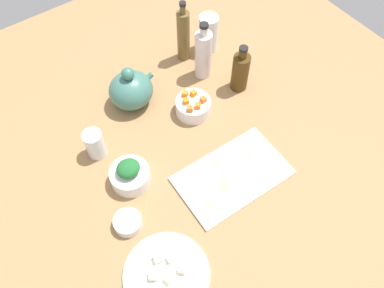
# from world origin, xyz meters

# --- Properties ---
(tabletop) EXTENTS (1.90, 1.90, 0.03)m
(tabletop) POSITION_xyz_m (0.00, 0.00, 0.01)
(tabletop) COLOR #9F774B
(tabletop) RESTS_ON ground
(cutting_board) EXTENTS (0.36, 0.22, 0.01)m
(cutting_board) POSITION_xyz_m (0.05, -0.15, 0.03)
(cutting_board) COLOR white
(cutting_board) RESTS_ON tabletop
(plate_tofu) EXTENTS (0.24, 0.24, 0.01)m
(plate_tofu) POSITION_xyz_m (-0.29, -0.28, 0.04)
(plate_tofu) COLOR white
(plate_tofu) RESTS_ON tabletop
(bowl_greens) EXTENTS (0.12, 0.12, 0.06)m
(bowl_greens) POSITION_xyz_m (-0.22, 0.03, 0.06)
(bowl_greens) COLOR white
(bowl_greens) RESTS_ON tabletop
(bowl_carrots) EXTENTS (0.12, 0.12, 0.06)m
(bowl_carrots) POSITION_xyz_m (0.10, 0.14, 0.06)
(bowl_carrots) COLOR white
(bowl_carrots) RESTS_ON tabletop
(bowl_small_side) EXTENTS (0.08, 0.08, 0.03)m
(bowl_small_side) POSITION_xyz_m (-0.30, -0.10, 0.05)
(bowl_small_side) COLOR silver
(bowl_small_side) RESTS_ON tabletop
(teapot) EXTENTS (0.17, 0.15, 0.17)m
(teapot) POSITION_xyz_m (-0.05, 0.30, 0.10)
(teapot) COLOR #417569
(teapot) RESTS_ON tabletop
(bottle_0) EXTENTS (0.06, 0.06, 0.19)m
(bottle_0) POSITION_xyz_m (0.31, 0.13, 0.11)
(bottle_0) COLOR #483111
(bottle_0) RESTS_ON tabletop
(bottle_1) EXTENTS (0.05, 0.05, 0.25)m
(bottle_1) POSITION_xyz_m (0.23, 0.38, 0.14)
(bottle_1) COLOR brown
(bottle_1) RESTS_ON tabletop
(bottle_2) EXTENTS (0.06, 0.06, 0.23)m
(bottle_2) POSITION_xyz_m (0.24, 0.26, 0.13)
(bottle_2) COLOR silver
(bottle_2) RESTS_ON tabletop
(drinking_glass_0) EXTENTS (0.06, 0.06, 0.10)m
(drinking_glass_0) POSITION_xyz_m (-0.25, 0.18, 0.08)
(drinking_glass_0) COLOR white
(drinking_glass_0) RESTS_ON tabletop
(drinking_glass_1) EXTENTS (0.07, 0.07, 0.15)m
(drinking_glass_1) POSITION_xyz_m (0.34, 0.36, 0.10)
(drinking_glass_1) COLOR white
(drinking_glass_1) RESTS_ON tabletop
(carrot_cube_0) EXTENTS (0.03, 0.03, 0.02)m
(carrot_cube_0) POSITION_xyz_m (0.10, 0.11, 0.10)
(carrot_cube_0) COLOR orange
(carrot_cube_0) RESTS_ON bowl_carrots
(carrot_cube_1) EXTENTS (0.02, 0.02, 0.02)m
(carrot_cube_1) POSITION_xyz_m (0.13, 0.12, 0.10)
(carrot_cube_1) COLOR orange
(carrot_cube_1) RESTS_ON bowl_carrots
(carrot_cube_2) EXTENTS (0.02, 0.02, 0.02)m
(carrot_cube_2) POSITION_xyz_m (0.08, 0.15, 0.10)
(carrot_cube_2) COLOR orange
(carrot_cube_2) RESTS_ON bowl_carrots
(carrot_cube_3) EXTENTS (0.02, 0.02, 0.02)m
(carrot_cube_3) POSITION_xyz_m (0.12, 0.16, 0.10)
(carrot_cube_3) COLOR orange
(carrot_cube_3) RESTS_ON bowl_carrots
(carrot_cube_4) EXTENTS (0.02, 0.02, 0.02)m
(carrot_cube_4) POSITION_xyz_m (0.07, 0.11, 0.10)
(carrot_cube_4) COLOR orange
(carrot_cube_4) RESTS_ON bowl_carrots
(carrot_cube_5) EXTENTS (0.02, 0.02, 0.02)m
(carrot_cube_5) POSITION_xyz_m (0.10, 0.17, 0.10)
(carrot_cube_5) COLOR orange
(carrot_cube_5) RESTS_ON bowl_carrots
(chopped_greens_mound) EXTENTS (0.08, 0.07, 0.04)m
(chopped_greens_mound) POSITION_xyz_m (-0.22, 0.03, 0.11)
(chopped_greens_mound) COLOR #236930
(chopped_greens_mound) RESTS_ON bowl_greens
(tofu_cube_0) EXTENTS (0.03, 0.03, 0.02)m
(tofu_cube_0) POSITION_xyz_m (-0.26, -0.26, 0.05)
(tofu_cube_0) COLOR white
(tofu_cube_0) RESTS_ON plate_tofu
(tofu_cube_1) EXTENTS (0.03, 0.03, 0.02)m
(tofu_cube_1) POSITION_xyz_m (-0.29, -0.30, 0.05)
(tofu_cube_1) COLOR #EDF6CA
(tofu_cube_1) RESTS_ON plate_tofu
(tofu_cube_2) EXTENTS (0.03, 0.03, 0.02)m
(tofu_cube_2) POSITION_xyz_m (-0.32, -0.27, 0.05)
(tofu_cube_2) COLOR white
(tofu_cube_2) RESTS_ON plate_tofu
(tofu_cube_3) EXTENTS (0.03, 0.03, 0.02)m
(tofu_cube_3) POSITION_xyz_m (-0.29, -0.24, 0.05)
(tofu_cube_3) COLOR white
(tofu_cube_3) RESTS_ON plate_tofu
(tofu_cube_5) EXTENTS (0.03, 0.03, 0.02)m
(tofu_cube_5) POSITION_xyz_m (-0.25, -0.30, 0.05)
(tofu_cube_5) COLOR silver
(tofu_cube_5) RESTS_ON plate_tofu
(dumpling_0) EXTENTS (0.07, 0.07, 0.03)m
(dumpling_0) POSITION_xyz_m (0.01, -0.16, 0.05)
(dumpling_0) COLOR beige
(dumpling_0) RESTS_ON cutting_board
(dumpling_1) EXTENTS (0.07, 0.07, 0.02)m
(dumpling_1) POSITION_xyz_m (0.15, -0.13, 0.05)
(dumpling_1) COLOR beige
(dumpling_1) RESTS_ON cutting_board
(dumpling_2) EXTENTS (0.07, 0.07, 0.02)m
(dumpling_2) POSITION_xyz_m (-0.06, -0.19, 0.05)
(dumpling_2) COLOR beige
(dumpling_2) RESTS_ON cutting_board
(dumpling_3) EXTENTS (0.06, 0.06, 0.02)m
(dumpling_3) POSITION_xyz_m (0.04, -0.09, 0.05)
(dumpling_3) COLOR beige
(dumpling_3) RESTS_ON cutting_board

